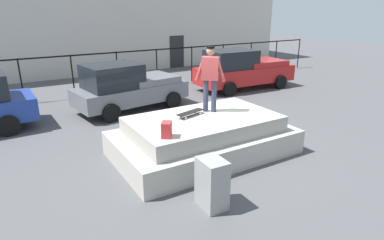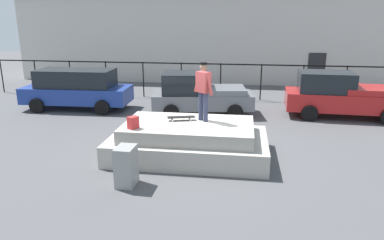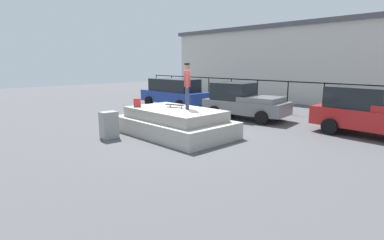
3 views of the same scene
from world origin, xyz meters
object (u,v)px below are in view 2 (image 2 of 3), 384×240
object	(u,v)px
skateboarder	(203,88)
car_red_pickup_far	(342,95)
car_blue_hatchback_near	(77,88)
car_grey_pickup_mid	(199,94)
backpack	(133,123)
skateboard	(181,117)
utility_box	(126,166)

from	to	relation	value
skateboarder	car_red_pickup_far	distance (m)	7.23
car_blue_hatchback_near	car_grey_pickup_mid	xyz separation A→B (m)	(5.55, -0.18, -0.06)
backpack	skateboard	bearing A→B (deg)	165.15
skateboarder	car_blue_hatchback_near	bearing A→B (deg)	143.36
skateboard	car_blue_hatchback_near	bearing A→B (deg)	139.78
backpack	utility_box	distance (m)	1.60
utility_box	skateboarder	bearing A→B (deg)	58.93
backpack	skateboarder	bearing A→B (deg)	155.58
car_blue_hatchback_near	car_grey_pickup_mid	distance (m)	5.55
skateboarder	car_red_pickup_far	bearing A→B (deg)	43.37
skateboard	car_grey_pickup_mid	world-z (taller)	car_grey_pickup_mid
skateboarder	car_blue_hatchback_near	world-z (taller)	skateboarder
car_red_pickup_far	skateboard	bearing A→B (deg)	-139.55
car_blue_hatchback_near	car_grey_pickup_mid	size ratio (longest dim) A/B	1.09
backpack	car_blue_hatchback_near	size ratio (longest dim) A/B	0.07
skateboard	backpack	size ratio (longest dim) A/B	2.47
skateboarder	backpack	xyz separation A→B (m)	(-1.84, -1.06, -0.84)
car_blue_hatchback_near	utility_box	xyz separation A→B (m)	(4.62, -7.12, -0.44)
skateboard	skateboarder	bearing A→B (deg)	7.07
car_blue_hatchback_near	car_red_pickup_far	world-z (taller)	car_red_pickup_far
skateboard	backpack	distance (m)	1.54
backpack	car_grey_pickup_mid	distance (m)	5.64
skateboard	car_grey_pickup_mid	distance (m)	4.54
car_blue_hatchback_near	skateboarder	bearing A→B (deg)	-36.64
car_blue_hatchback_near	car_red_pickup_far	xyz separation A→B (m)	(11.42, 0.27, -0.01)
car_red_pickup_far	utility_box	size ratio (longest dim) A/B	4.81
skateboarder	backpack	distance (m)	2.28
backpack	car_grey_pickup_mid	world-z (taller)	car_grey_pickup_mid
skateboarder	utility_box	bearing A→B (deg)	-122.99
skateboard	backpack	bearing A→B (deg)	-140.57
skateboard	car_red_pickup_far	size ratio (longest dim) A/B	0.18
car_grey_pickup_mid	backpack	bearing A→B (deg)	-101.91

